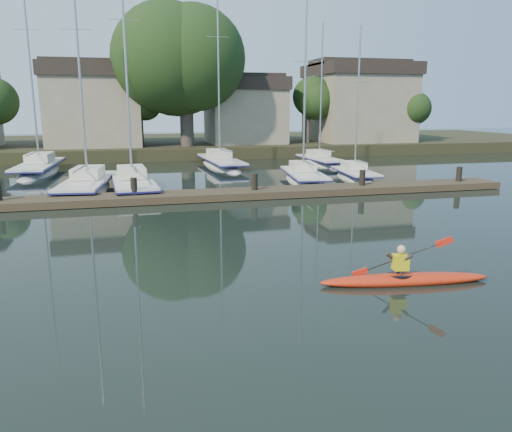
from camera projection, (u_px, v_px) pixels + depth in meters
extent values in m
plane|color=black|center=(275.00, 307.00, 11.66)|extent=(160.00, 160.00, 0.00)
ellipsoid|color=#BD440E|center=(405.00, 280.00, 13.16)|extent=(4.65, 1.24, 0.35)
cylinder|color=black|center=(400.00, 276.00, 13.12)|extent=(0.78, 0.78, 0.09)
imported|color=#292526|center=(401.00, 263.00, 13.04)|extent=(0.29, 0.39, 1.00)
cube|color=gold|center=(401.00, 262.00, 13.04)|extent=(0.42, 0.34, 0.41)
sphere|color=tan|center=(401.00, 249.00, 12.96)|extent=(0.23, 0.23, 0.23)
cube|color=#443927|center=(196.00, 196.00, 24.87)|extent=(34.00, 2.00, 0.35)
cylinder|color=black|center=(134.00, 196.00, 24.13)|extent=(0.32, 0.32, 1.80)
cylinder|color=black|center=(255.00, 191.00, 25.56)|extent=(0.32, 0.32, 1.80)
cylinder|color=black|center=(362.00, 187.00, 27.00)|extent=(0.32, 0.32, 1.80)
cylinder|color=black|center=(458.00, 182.00, 28.44)|extent=(0.32, 0.32, 1.80)
ellipsoid|color=silver|center=(88.00, 198.00, 27.44)|extent=(3.22, 9.13, 2.00)
cube|color=silver|center=(87.00, 181.00, 27.24)|extent=(2.93, 7.52, 0.15)
cube|color=navy|center=(87.00, 182.00, 27.26)|extent=(3.03, 7.71, 0.08)
cube|color=beige|center=(88.00, 172.00, 27.67)|extent=(1.75, 2.65, 0.58)
cylinder|color=#9EA0A5|center=(79.00, 60.00, 26.12)|extent=(0.13, 0.13, 12.61)
cylinder|color=#9EA0A5|center=(80.00, 168.00, 25.76)|extent=(0.47, 3.38, 0.08)
cylinder|color=#9EA0A5|center=(76.00, 29.00, 25.79)|extent=(1.67, 0.22, 0.03)
ellipsoid|color=silver|center=(133.00, 196.00, 27.79)|extent=(2.77, 9.44, 1.97)
cube|color=silver|center=(133.00, 180.00, 27.58)|extent=(2.56, 7.76, 0.14)
cube|color=navy|center=(133.00, 181.00, 27.60)|extent=(2.66, 7.95, 0.08)
cube|color=beige|center=(131.00, 172.00, 28.02)|extent=(1.62, 2.70, 0.57)
cylinder|color=#9EA0A5|center=(125.00, 52.00, 26.37)|extent=(0.12, 0.12, 13.46)
cylinder|color=#9EA0A5|center=(134.00, 168.00, 26.11)|extent=(0.31, 3.54, 0.08)
cylinder|color=#9EA0A5|center=(123.00, 20.00, 26.02)|extent=(1.65, 0.14, 0.03)
ellipsoid|color=silver|center=(304.00, 187.00, 30.99)|extent=(3.06, 7.92, 1.83)
cube|color=silver|center=(304.00, 173.00, 30.80)|extent=(2.77, 6.53, 0.14)
cube|color=navy|center=(304.00, 174.00, 30.82)|extent=(2.87, 6.69, 0.08)
cube|color=beige|center=(303.00, 166.00, 31.17)|extent=(1.63, 2.32, 0.53)
cylinder|color=#9EA0A5|center=(305.00, 83.00, 29.86)|extent=(0.12, 0.12, 10.61)
cylinder|color=#9EA0A5|center=(308.00, 162.00, 29.51)|extent=(0.48, 2.91, 0.08)
cylinder|color=#9EA0A5|center=(305.00, 61.00, 29.59)|extent=(1.53, 0.24, 0.03)
ellipsoid|color=silver|center=(355.00, 183.00, 32.06)|extent=(2.53, 6.34, 1.68)
cube|color=silver|center=(356.00, 171.00, 31.88)|extent=(2.32, 5.23, 0.12)
cube|color=navy|center=(356.00, 172.00, 31.90)|extent=(2.40, 5.36, 0.07)
cube|color=beige|center=(354.00, 165.00, 32.17)|extent=(1.42, 1.86, 0.49)
cylinder|color=#9EA0A5|center=(358.00, 100.00, 31.10)|extent=(0.11, 0.11, 8.82)
cylinder|color=#9EA0A5|center=(361.00, 162.00, 30.83)|extent=(0.33, 2.34, 0.07)
cylinder|color=#9EA0A5|center=(358.00, 82.00, 30.87)|extent=(1.41, 0.18, 0.03)
ellipsoid|color=silver|center=(40.00, 178.00, 34.89)|extent=(2.78, 9.99, 2.09)
cube|color=silver|center=(39.00, 164.00, 34.67)|extent=(2.59, 8.21, 0.15)
cube|color=navy|center=(39.00, 165.00, 34.69)|extent=(2.68, 8.41, 0.09)
cube|color=beige|center=(40.00, 157.00, 35.15)|extent=(1.67, 2.84, 0.60)
cylinder|color=#9EA0A5|center=(29.00, 56.00, 33.39)|extent=(0.13, 0.13, 14.29)
cylinder|color=#9EA0A5|center=(32.00, 153.00, 33.06)|extent=(0.27, 3.76, 0.09)
cylinder|color=#9EA0A5|center=(27.00, 29.00, 33.02)|extent=(1.76, 0.12, 0.03)
ellipsoid|color=silver|center=(221.00, 171.00, 38.53)|extent=(2.69, 10.38, 1.95)
cube|color=silver|center=(221.00, 159.00, 38.32)|extent=(2.49, 8.52, 0.14)
cube|color=navy|center=(221.00, 160.00, 38.34)|extent=(2.59, 8.73, 0.08)
cube|color=beige|center=(219.00, 153.00, 38.82)|extent=(1.59, 2.95, 0.57)
cylinder|color=#9EA0A5|center=(218.00, 61.00, 37.04)|extent=(0.12, 0.12, 14.39)
cylinder|color=#9EA0A5|center=(225.00, 150.00, 36.71)|extent=(0.29, 3.90, 0.08)
cylinder|color=#9EA0A5|center=(218.00, 37.00, 36.66)|extent=(1.64, 0.12, 0.03)
ellipsoid|color=silver|center=(320.00, 168.00, 39.77)|extent=(2.25, 7.46, 1.75)
cube|color=silver|center=(320.00, 158.00, 39.59)|extent=(2.10, 6.13, 0.13)
cube|color=navy|center=(320.00, 159.00, 39.61)|extent=(2.18, 6.28, 0.07)
cube|color=beige|center=(318.00, 153.00, 39.93)|extent=(1.38, 2.12, 0.51)
cylinder|color=#9EA0A5|center=(321.00, 92.00, 38.69)|extent=(0.11, 0.11, 10.16)
cylinder|color=#9EA0A5|center=(327.00, 150.00, 38.40)|extent=(0.19, 2.81, 0.07)
cylinder|color=#9EA0A5|center=(322.00, 75.00, 38.42)|extent=(1.48, 0.09, 0.03)
cube|color=#253118|center=(159.00, 145.00, 53.19)|extent=(90.00, 24.00, 1.00)
cube|color=gray|center=(95.00, 112.00, 45.32)|extent=(8.00, 8.00, 6.00)
cube|color=#2E2521|center=(92.00, 71.00, 44.54)|extent=(8.40, 8.40, 1.20)
cube|color=gray|center=(245.00, 117.00, 48.78)|extent=(7.00, 7.00, 5.00)
cube|color=#2E2521|center=(244.00, 84.00, 48.11)|extent=(7.35, 7.35, 1.20)
cube|color=gray|center=(358.00, 109.00, 51.49)|extent=(9.00, 9.00, 6.50)
cube|color=#2E2521|center=(359.00, 70.00, 50.65)|extent=(9.45, 9.45, 1.20)
cylinder|color=#4A413B|center=(187.00, 118.00, 44.50)|extent=(1.20, 1.20, 5.00)
sphere|color=black|center=(185.00, 60.00, 43.42)|extent=(8.50, 8.50, 8.50)
cylinder|color=#4A413B|center=(141.00, 131.00, 44.26)|extent=(0.38, 0.38, 2.80)
sphere|color=black|center=(140.00, 105.00, 43.78)|extent=(2.72, 2.72, 2.72)
cylinder|color=#4A413B|center=(308.00, 126.00, 48.99)|extent=(0.50, 0.50, 3.20)
sphere|color=black|center=(308.00, 98.00, 48.42)|extent=(3.57, 3.57, 3.57)
cylinder|color=#4A413B|center=(407.00, 129.00, 50.03)|extent=(0.41, 0.41, 2.60)
sphere|color=black|center=(408.00, 107.00, 49.56)|extent=(2.89, 2.89, 2.89)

